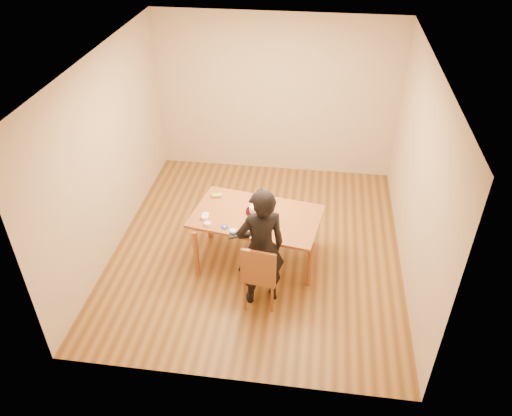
# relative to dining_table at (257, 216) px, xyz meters

# --- Properties ---
(room_shell) EXTENTS (4.00, 4.50, 2.70)m
(room_shell) POSITION_rel_dining_table_xyz_m (-0.02, 0.61, 0.62)
(room_shell) COLOR brown
(room_shell) RESTS_ON ground
(dining_table) EXTENTS (1.78, 1.23, 0.04)m
(dining_table) POSITION_rel_dining_table_xyz_m (0.00, 0.00, 0.00)
(dining_table) COLOR brown
(dining_table) RESTS_ON floor
(dining_chair) EXTENTS (0.44, 0.44, 0.04)m
(dining_chair) POSITION_rel_dining_table_xyz_m (0.15, -0.78, -0.28)
(dining_chair) COLOR brown
(dining_chair) RESTS_ON floor
(cake_plate) EXTENTS (0.30, 0.30, 0.02)m
(cake_plate) POSITION_rel_dining_table_xyz_m (-0.00, 0.06, 0.03)
(cake_plate) COLOR red
(cake_plate) RESTS_ON dining_table
(cake) EXTENTS (0.20, 0.20, 0.06)m
(cake) POSITION_rel_dining_table_xyz_m (-0.00, 0.06, 0.08)
(cake) COLOR white
(cake) RESTS_ON cake_plate
(frosting_dome) EXTENTS (0.20, 0.20, 0.03)m
(frosting_dome) POSITION_rel_dining_table_xyz_m (-0.00, 0.06, 0.12)
(frosting_dome) COLOR white
(frosting_dome) RESTS_ON cake
(frosting_tub) EXTENTS (0.08, 0.08, 0.08)m
(frosting_tub) POSITION_rel_dining_table_xyz_m (-0.23, -0.45, 0.06)
(frosting_tub) COLOR white
(frosting_tub) RESTS_ON dining_table
(frosting_lid) EXTENTS (0.09, 0.09, 0.01)m
(frosting_lid) POSITION_rel_dining_table_xyz_m (-0.36, -0.32, 0.02)
(frosting_lid) COLOR #1927A5
(frosting_lid) RESTS_ON dining_table
(frosting_dollop) EXTENTS (0.04, 0.04, 0.02)m
(frosting_dollop) POSITION_rel_dining_table_xyz_m (-0.36, -0.32, 0.04)
(frosting_dollop) COLOR white
(frosting_dollop) RESTS_ON frosting_lid
(ramekin_green) EXTENTS (0.08, 0.08, 0.04)m
(ramekin_green) POSITION_rel_dining_table_xyz_m (-0.59, -0.30, 0.04)
(ramekin_green) COLOR white
(ramekin_green) RESTS_ON dining_table
(ramekin_yellow) EXTENTS (0.09, 0.09, 0.04)m
(ramekin_yellow) POSITION_rel_dining_table_xyz_m (-0.65, -0.17, 0.04)
(ramekin_yellow) COLOR white
(ramekin_yellow) RESTS_ON dining_table
(ramekin_multi) EXTENTS (0.09, 0.09, 0.04)m
(ramekin_multi) POSITION_rel_dining_table_xyz_m (-0.65, -0.12, 0.04)
(ramekin_multi) COLOR white
(ramekin_multi) RESTS_ON dining_table
(candy_box_pink) EXTENTS (0.12, 0.07, 0.02)m
(candy_box_pink) POSITION_rel_dining_table_xyz_m (-0.59, 0.35, 0.03)
(candy_box_pink) COLOR #CB2F9C
(candy_box_pink) RESTS_ON dining_table
(candy_box_green) EXTENTS (0.15, 0.11, 0.02)m
(candy_box_green) POSITION_rel_dining_table_xyz_m (-0.60, 0.35, 0.05)
(candy_box_green) COLOR green
(candy_box_green) RESTS_ON candy_box_pink
(spatula) EXTENTS (0.16, 0.09, 0.01)m
(spatula) POSITION_rel_dining_table_xyz_m (-0.20, -0.50, 0.02)
(spatula) COLOR black
(spatula) RESTS_ON dining_table
(person) EXTENTS (0.70, 0.59, 1.63)m
(person) POSITION_rel_dining_table_xyz_m (0.15, -0.73, 0.08)
(person) COLOR black
(person) RESTS_ON floor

